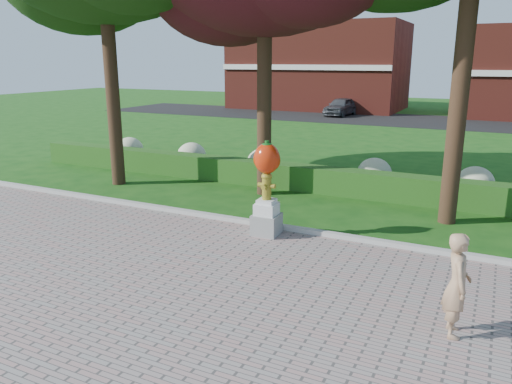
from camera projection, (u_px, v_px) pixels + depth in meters
ground at (226, 277)px, 9.72m from camera, size 100.00×100.00×0.00m
curb at (285, 228)px, 12.30m from camera, size 40.00×0.18×0.15m
lawn_hedge at (335, 181)px, 15.69m from camera, size 24.00×0.70×0.80m
hydrangea_row at (361, 172)px, 16.27m from camera, size 20.10×1.10×0.99m
street at (427, 121)px, 34.01m from camera, size 50.00×8.00×0.02m
building_left at (319, 67)px, 42.57m from camera, size 14.00×8.00×7.00m
hydrant_sculpture at (267, 186)px, 11.69m from camera, size 0.66×0.64×2.27m
woman at (457, 285)px, 7.44m from camera, size 0.51×0.66×1.63m
parked_car at (341, 106)px, 37.36m from camera, size 1.94×4.05×1.33m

